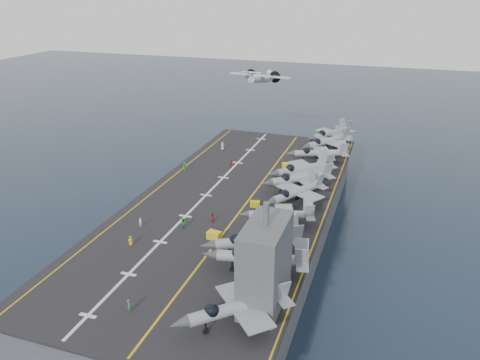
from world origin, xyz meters
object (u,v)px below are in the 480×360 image
(fighter_jet_0, at_px, (238,306))
(transport_plane, at_px, (260,79))
(island_superstructure, at_px, (265,255))
(tow_cart_a, at_px, (214,235))

(fighter_jet_0, relative_size, transport_plane, 0.85)
(island_superstructure, height_order, transport_plane, island_superstructure)
(island_superstructure, xyz_separation_m, tow_cart_a, (-12.79, 13.92, -6.82))
(island_superstructure, relative_size, transport_plane, 0.68)
(island_superstructure, relative_size, tow_cart_a, 6.17)
(tow_cart_a, height_order, transport_plane, transport_plane)
(transport_plane, bearing_deg, tow_cart_a, -79.03)
(fighter_jet_0, bearing_deg, tow_cart_a, 119.57)
(fighter_jet_0, bearing_deg, island_superstructure, 68.61)
(transport_plane, bearing_deg, fighter_jet_0, -75.01)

